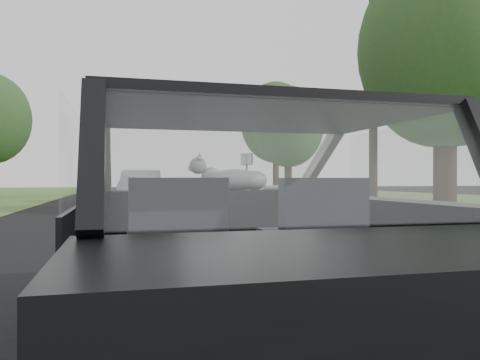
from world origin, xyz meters
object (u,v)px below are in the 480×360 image
cat (235,178)px  other_car (141,188)px  highway_sign (247,178)px  utility_pole (373,83)px  subject_car (236,238)px

cat → other_car: bearing=104.1°
cat → highway_sign: highway_sign is taller
highway_sign → utility_pole: size_ratio=0.28×
cat → other_car: other_car is taller
other_car → utility_pole: 10.00m
subject_car → highway_sign: highway_sign is taller
cat → utility_pole: size_ratio=0.07×
other_car → utility_pole: (7.14, -6.08, 3.49)m
cat → utility_pole: 12.91m
subject_car → highway_sign: 20.23m
highway_sign → utility_pole: 9.33m
other_car → highway_sign: 5.83m
cat → other_car: (0.06, 16.33, -0.35)m
other_car → highway_sign: bearing=31.2°
other_car → highway_sign: size_ratio=1.89×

